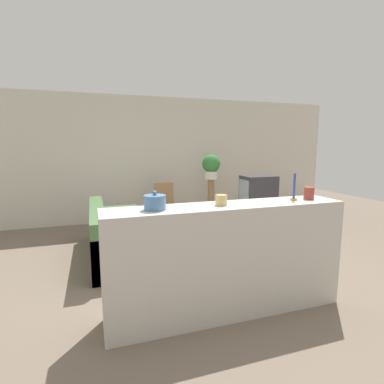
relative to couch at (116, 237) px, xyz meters
name	(u,v)px	position (x,y,z in m)	size (l,w,h in m)	color
ground_plane	(204,284)	(0.91, -1.35, -0.28)	(14.00, 14.00, 0.00)	#756656
wall_back	(149,159)	(0.91, 2.08, 1.07)	(9.00, 0.06, 2.70)	beige
couch	(116,237)	(0.00, 0.00, 0.00)	(0.81, 2.08, 0.75)	#476B3D
tv_stand	(257,220)	(2.62, 0.31, -0.02)	(0.78, 0.46, 0.51)	#9E754C
television	(258,191)	(2.61, 0.31, 0.53)	(0.61, 0.43, 0.58)	#333338
wooden_chair	(165,204)	(1.09, 1.34, 0.20)	(0.44, 0.44, 0.89)	#9E754C
plant_stand	(211,201)	(2.10, 1.39, 0.20)	(0.14, 0.14, 0.94)	#9E754C
potted_plant	(211,166)	(2.10, 1.39, 0.95)	(0.38, 0.38, 0.52)	white
foreground_counter	(227,259)	(0.91, -1.98, 0.27)	(2.36, 0.44, 1.09)	beige
decorative_bowl	(155,202)	(0.20, -1.98, 0.88)	(0.19, 0.19, 0.17)	#4C7AAD
candle_jar	(221,200)	(0.84, -1.98, 0.86)	(0.11, 0.11, 0.10)	tan
candlestick	(294,191)	(1.65, -1.98, 0.91)	(0.07, 0.07, 0.28)	#B7933D
coffee_tin	(309,193)	(1.83, -1.98, 0.88)	(0.10, 0.10, 0.13)	#99382D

